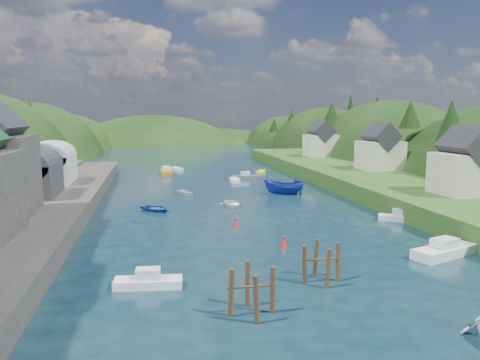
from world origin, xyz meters
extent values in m
plane|color=black|center=(0.00, 50.00, 0.00)|extent=(600.00, 600.00, 0.00)
ellipsoid|color=black|center=(-45.00, 118.00, -8.43)|extent=(44.00, 75.56, 48.19)
ellipsoid|color=black|center=(-45.00, 160.00, -6.82)|extent=(44.00, 75.56, 39.00)
ellipsoid|color=black|center=(45.00, 75.00, -8.40)|extent=(36.00, 75.56, 48.00)
ellipsoid|color=black|center=(45.00, 118.00, -7.78)|extent=(36.00, 75.56, 44.49)
ellipsoid|color=black|center=(45.00, 160.00, -6.30)|extent=(36.00, 75.56, 36.00)
ellipsoid|color=black|center=(-10.00, 170.00, -10.00)|extent=(80.00, 60.00, 44.00)
ellipsoid|color=black|center=(18.00, 180.00, -12.00)|extent=(70.00, 56.00, 36.00)
cone|color=black|center=(-39.45, 80.60, 8.69)|extent=(5.28, 5.28, 5.70)
cone|color=black|center=(-40.66, 98.20, 12.27)|extent=(4.77, 4.77, 6.46)
cone|color=black|center=(-36.47, 99.75, 8.39)|extent=(4.07, 4.07, 4.79)
cone|color=black|center=(-42.30, 119.08, 9.74)|extent=(4.56, 4.56, 8.08)
cone|color=black|center=(-44.27, 123.65, 8.07)|extent=(4.75, 4.75, 5.48)
cone|color=black|center=(-38.62, 134.73, 8.82)|extent=(4.27, 4.27, 6.93)
cone|color=black|center=(35.89, 38.35, 10.51)|extent=(5.29, 5.29, 7.77)
cone|color=black|center=(36.29, 51.01, 12.14)|extent=(4.07, 4.07, 5.31)
cone|color=black|center=(40.56, 58.76, 8.45)|extent=(3.40, 3.40, 6.36)
cone|color=black|center=(41.72, 75.04, 11.75)|extent=(4.94, 4.94, 9.43)
cone|color=black|center=(33.73, 82.90, 12.03)|extent=(5.25, 5.25, 5.97)
cone|color=black|center=(42.96, 92.82, 13.11)|extent=(3.36, 3.36, 9.29)
cone|color=black|center=(41.76, 104.31, 11.23)|extent=(4.57, 4.57, 8.14)
cone|color=black|center=(40.30, 117.55, 9.12)|extent=(3.59, 3.59, 6.36)
cone|color=black|center=(36.63, 126.23, 11.24)|extent=(4.14, 4.14, 5.30)
cone|color=black|center=(33.44, 138.20, 8.17)|extent=(3.83, 3.83, 5.03)
cube|color=#2D2B28|center=(-24.00, 20.00, 1.00)|extent=(12.00, 110.00, 2.00)
cube|color=#2D2D30|center=(-26.00, 33.00, 4.00)|extent=(7.00, 9.00, 4.00)
cylinder|color=#2D2D30|center=(-26.00, 33.00, 6.00)|extent=(7.00, 9.00, 7.00)
cube|color=#B2B2A8|center=(-26.00, 45.00, 4.00)|extent=(7.00, 9.00, 4.00)
cylinder|color=#B2B2A8|center=(-26.00, 45.00, 6.00)|extent=(7.00, 9.00, 7.00)
cube|color=#234719|center=(25.00, 40.00, 1.20)|extent=(16.00, 120.00, 2.40)
cube|color=beige|center=(27.00, 22.00, 4.90)|extent=(7.00, 6.00, 5.00)
cube|color=black|center=(27.00, 22.00, 8.24)|extent=(5.15, 6.24, 5.15)
cube|color=beige|center=(29.00, 48.00, 4.90)|extent=(7.00, 6.00, 5.00)
cube|color=black|center=(29.00, 48.00, 8.24)|extent=(5.15, 6.24, 5.15)
cube|color=beige|center=(28.00, 75.00, 4.90)|extent=(7.00, 6.00, 5.00)
cube|color=black|center=(28.00, 75.00, 8.24)|extent=(5.15, 6.24, 5.15)
cylinder|color=#382314|center=(-3.66, -2.14, 1.20)|extent=(0.32, 0.32, 3.60)
cylinder|color=#382314|center=(-4.95, -0.85, 1.20)|extent=(0.32, 0.32, 3.60)
cylinder|color=#382314|center=(-6.23, -2.14, 1.20)|extent=(0.32, 0.32, 3.60)
cylinder|color=#382314|center=(-4.95, -3.42, 1.20)|extent=(0.32, 0.32, 3.60)
cylinder|color=#382314|center=(-4.95, -2.14, 1.80)|extent=(3.08, 0.16, 0.16)
cylinder|color=#382314|center=(2.49, 2.49, 1.11)|extent=(0.32, 0.32, 3.43)
cylinder|color=#382314|center=(1.22, 3.76, 1.11)|extent=(0.32, 0.32, 3.43)
cylinder|color=#382314|center=(-0.06, 2.49, 1.11)|extent=(0.32, 0.32, 3.43)
cylinder|color=#382314|center=(1.22, 1.22, 1.11)|extent=(0.32, 0.32, 3.43)
cylinder|color=#382314|center=(1.22, 2.49, 1.70)|extent=(3.05, 0.16, 0.16)
cone|color=red|center=(0.99, 11.51, 0.45)|extent=(0.70, 0.70, 0.90)
sphere|color=red|center=(0.99, 11.51, 0.95)|extent=(0.30, 0.30, 0.30)
cone|color=red|center=(-2.06, 19.99, 0.45)|extent=(0.70, 0.70, 0.90)
sphere|color=red|center=(-2.06, 19.99, 0.95)|extent=(0.30, 0.30, 0.30)
imported|color=white|center=(-0.29, 31.87, 0.28)|extent=(3.52, 4.55, 0.87)
cube|color=#585B64|center=(6.58, 57.53, 0.30)|extent=(4.83, 1.69, 0.67)
cube|color=silver|center=(6.58, 57.53, 1.02)|extent=(1.70, 1.14, 0.70)
cube|color=#C67F17|center=(-7.94, 67.52, 0.40)|extent=(2.20, 6.43, 0.90)
cube|color=silver|center=(-7.94, 67.52, 1.25)|extent=(1.51, 2.26, 0.70)
imported|color=#1C369C|center=(8.91, 39.23, 1.04)|extent=(6.55, 3.86, 2.38)
cube|color=#53585E|center=(-6.00, 42.01, 0.23)|extent=(2.30, 3.85, 0.51)
cube|color=silver|center=(-5.43, 73.79, 0.28)|extent=(2.75, 4.61, 0.61)
cube|color=white|center=(3.89, 53.77, 0.29)|extent=(1.75, 4.63, 0.64)
imported|color=#1A4991|center=(-10.46, 30.34, 0.33)|extent=(5.50, 5.63, 0.95)
cube|color=yellow|center=(11.45, 65.38, 0.25)|extent=(2.80, 4.12, 0.55)
cube|color=white|center=(17.00, 19.50, 0.30)|extent=(4.89, 3.57, 0.66)
cube|color=silver|center=(17.00, 19.50, 1.01)|extent=(1.97, 1.73, 0.70)
cube|color=white|center=(13.76, 6.38, 0.40)|extent=(6.69, 4.23, 0.89)
cube|color=silver|center=(13.76, 6.38, 1.24)|extent=(2.60, 2.17, 0.70)
cube|color=white|center=(-11.17, 3.73, 0.30)|extent=(4.88, 2.05, 0.66)
cube|color=silver|center=(-11.17, 3.73, 1.01)|extent=(1.76, 1.26, 0.70)
camera|label=1|loc=(-10.65, -28.53, 12.08)|focal=35.00mm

